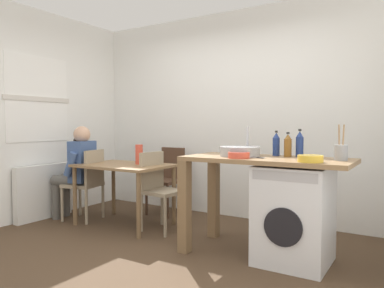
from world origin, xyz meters
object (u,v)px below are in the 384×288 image
object	(u,v)px
chair_spare_by_wall	(168,176)
bottle_squat_brown	(288,146)
seated_person	(77,167)
bottle_tall_green	(276,144)
chair_person_seat	(88,181)
mixing_bowl	(239,155)
dining_table	(124,172)
chair_opposite	(159,186)
colander	(310,158)
vase	(139,154)
bottle_clear_small	(300,144)
utensil_crock	(341,152)
washing_machine	(294,214)

from	to	relation	value
chair_spare_by_wall	bottle_squat_brown	distance (m)	2.10
seated_person	bottle_squat_brown	xyz separation A→B (m)	(2.70, 0.15, 0.35)
bottle_tall_green	bottle_squat_brown	xyz separation A→B (m)	(0.13, -0.04, -0.01)
chair_person_seat	mixing_bowl	distance (m)	2.27
chair_spare_by_wall	bottle_squat_brown	xyz separation A→B (m)	(1.89, -0.74, 0.52)
dining_table	chair_opposite	bearing A→B (deg)	6.71
dining_table	mixing_bowl	distance (m)	1.73
colander	vase	distance (m)	2.20
chair_person_seat	bottle_clear_small	bearing A→B (deg)	-98.80
bottle_squat_brown	bottle_clear_small	world-z (taller)	bottle_clear_small
bottle_tall_green	colander	world-z (taller)	bottle_tall_green
bottle_tall_green	utensil_crock	distance (m)	0.63
chair_opposite	chair_spare_by_wall	xyz separation A→B (m)	(-0.37, 0.72, 0.00)
dining_table	colander	world-z (taller)	colander
chair_spare_by_wall	bottle_squat_brown	world-z (taller)	bottle_squat_brown
chair_person_seat	bottle_clear_small	size ratio (longest dim) A/B	3.48
washing_machine	mixing_bowl	bearing A→B (deg)	-155.98
seated_person	washing_machine	xyz separation A→B (m)	(2.82, -0.02, -0.24)
chair_person_seat	mixing_bowl	world-z (taller)	mixing_bowl
chair_opposite	mixing_bowl	xyz separation A→B (m)	(1.19, -0.39, 0.44)
bottle_squat_brown	utensil_crock	distance (m)	0.50
washing_machine	bottle_tall_green	xyz separation A→B (m)	(-0.24, 0.21, 0.60)
chair_spare_by_wall	washing_machine	size ratio (longest dim) A/B	1.05
utensil_crock	vase	size ratio (longest dim) A/B	1.26
bottle_clear_small	vase	size ratio (longest dim) A/B	1.09
washing_machine	bottle_tall_green	distance (m)	0.68
utensil_crock	bottle_squat_brown	bearing A→B (deg)	165.95
chair_person_seat	seated_person	distance (m)	0.23
colander	chair_opposite	bearing A→B (deg)	167.20
bottle_squat_brown	utensil_crock	world-z (taller)	utensil_crock
washing_machine	chair_spare_by_wall	bearing A→B (deg)	155.52
dining_table	chair_person_seat	distance (m)	0.57
dining_table	chair_opposite	distance (m)	0.50
seated_person	utensil_crock	xyz separation A→B (m)	(3.18, 0.03, 0.32)
colander	bottle_tall_green	bearing A→B (deg)	134.94
bottle_squat_brown	colander	world-z (taller)	bottle_squat_brown
bottle_tall_green	utensil_crock	xyz separation A→B (m)	(0.61, -0.16, -0.04)
mixing_bowl	bottle_clear_small	bearing A→B (deg)	43.82
chair_spare_by_wall	mixing_bowl	size ratio (longest dim) A/B	4.66
bottle_clear_small	mixing_bowl	bearing A→B (deg)	-136.18
chair_spare_by_wall	vase	world-z (taller)	vase
bottle_clear_small	vase	distance (m)	1.95
dining_table	bottle_tall_green	distance (m)	1.91
chair_spare_by_wall	vase	size ratio (longest dim) A/B	3.77
chair_spare_by_wall	bottle_tall_green	distance (m)	1.97
washing_machine	utensil_crock	bearing A→B (deg)	8.10
seated_person	utensil_crock	bearing A→B (deg)	-101.60
utensil_crock	colander	world-z (taller)	utensil_crock
chair_opposite	utensil_crock	bearing A→B (deg)	90.48
seated_person	vase	size ratio (longest dim) A/B	5.03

